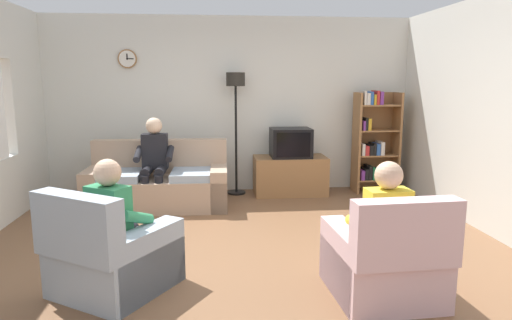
# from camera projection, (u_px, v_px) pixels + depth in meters

# --- Properties ---
(ground_plane) EXTENTS (12.00, 12.00, 0.00)m
(ground_plane) POSITION_uv_depth(u_px,v_px,m) (244.00, 249.00, 4.75)
(ground_plane) COLOR brown
(back_wall_assembly) EXTENTS (6.20, 0.17, 2.70)m
(back_wall_assembly) POSITION_uv_depth(u_px,v_px,m) (231.00, 105.00, 7.12)
(back_wall_assembly) COLOR silver
(back_wall_assembly) RESTS_ON ground_plane
(couch) EXTENTS (1.93, 0.94, 0.90)m
(couch) POSITION_uv_depth(u_px,v_px,m) (158.00, 184.00, 6.29)
(couch) COLOR tan
(couch) RESTS_ON ground_plane
(tv_stand) EXTENTS (1.10, 0.56, 0.58)m
(tv_stand) POSITION_uv_depth(u_px,v_px,m) (290.00, 175.00, 6.99)
(tv_stand) COLOR olive
(tv_stand) RESTS_ON ground_plane
(tv) EXTENTS (0.60, 0.49, 0.44)m
(tv) POSITION_uv_depth(u_px,v_px,m) (291.00, 143.00, 6.88)
(tv) COLOR black
(tv) RESTS_ON tv_stand
(bookshelf) EXTENTS (0.68, 0.36, 1.58)m
(bookshelf) POSITION_uv_depth(u_px,v_px,m) (373.00, 141.00, 7.10)
(bookshelf) COLOR olive
(bookshelf) RESTS_ON ground_plane
(floor_lamp) EXTENTS (0.28, 0.28, 1.85)m
(floor_lamp) POSITION_uv_depth(u_px,v_px,m) (236.00, 99.00, 6.81)
(floor_lamp) COLOR black
(floor_lamp) RESTS_ON ground_plane
(armchair_near_window) EXTENTS (1.15, 1.17, 0.90)m
(armchair_near_window) POSITION_uv_depth(u_px,v_px,m) (112.00, 258.00, 3.76)
(armchair_near_window) COLOR #9EADBC
(armchair_near_window) RESTS_ON ground_plane
(armchair_near_bookshelf) EXTENTS (0.84, 0.92, 0.90)m
(armchair_near_bookshelf) POSITION_uv_depth(u_px,v_px,m) (384.00, 263.00, 3.65)
(armchair_near_bookshelf) COLOR beige
(armchair_near_bookshelf) RESTS_ON ground_plane
(person_on_couch) EXTENTS (0.52, 0.54, 1.24)m
(person_on_couch) POSITION_uv_depth(u_px,v_px,m) (154.00, 158.00, 6.11)
(person_on_couch) COLOR black
(person_on_couch) RESTS_ON ground_plane
(person_in_left_armchair) EXTENTS (0.61, 0.64, 1.12)m
(person_in_left_armchair) POSITION_uv_depth(u_px,v_px,m) (118.00, 218.00, 3.78)
(person_in_left_armchair) COLOR #338C59
(person_in_left_armchair) RESTS_ON ground_plane
(person_in_right_armchair) EXTENTS (0.53, 0.55, 1.12)m
(person_in_right_armchair) POSITION_uv_depth(u_px,v_px,m) (382.00, 222.00, 3.68)
(person_in_right_armchair) COLOR yellow
(person_in_right_armchair) RESTS_ON ground_plane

